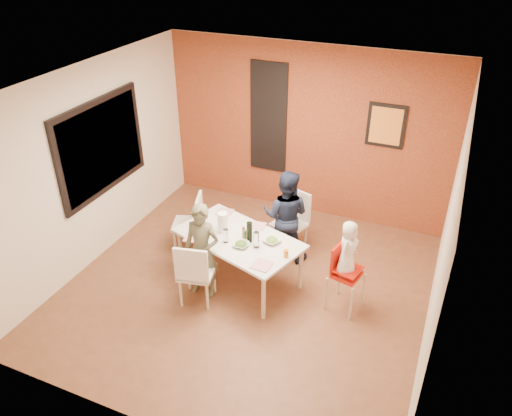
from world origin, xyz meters
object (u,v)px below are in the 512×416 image
at_px(chair_left, 193,220).
at_px(toddler, 348,249).
at_px(high_chair, 344,271).
at_px(wine_bottle, 250,232).
at_px(dining_table, 239,241).
at_px(chair_near, 195,271).
at_px(paper_towel_roll, 223,223).
at_px(chair_far, 293,218).
at_px(child_near, 202,251).
at_px(child_far, 286,216).

xyz_separation_m(chair_left, toddler, (2.31, -0.38, 0.39)).
distance_m(high_chair, wine_bottle, 1.26).
height_order(dining_table, chair_near, chair_near).
xyz_separation_m(dining_table, high_chair, (1.39, 0.02, -0.08)).
distance_m(chair_near, paper_towel_roll, 0.76).
height_order(chair_near, toddler, toddler).
xyz_separation_m(chair_far, child_near, (-0.71, -1.38, 0.13)).
xyz_separation_m(chair_near, toddler, (1.70, 0.67, 0.37)).
height_order(dining_table, paper_towel_roll, paper_towel_roll).
height_order(chair_far, high_chair, chair_far).
xyz_separation_m(high_chair, toddler, (0.02, -0.01, 0.35)).
bearing_deg(paper_towel_roll, child_far, 48.54).
distance_m(chair_near, chair_left, 1.21).
relative_size(wine_bottle, paper_towel_roll, 0.97).
distance_m(dining_table, paper_towel_roll, 0.32).
xyz_separation_m(toddler, wine_bottle, (-1.24, -0.04, -0.07)).
bearing_deg(chair_near, dining_table, -126.16).
height_order(toddler, paper_towel_roll, toddler).
xyz_separation_m(dining_table, chair_far, (0.40, 0.96, -0.10)).
distance_m(dining_table, high_chair, 1.39).
relative_size(dining_table, chair_left, 2.06).
bearing_deg(chair_near, chair_left, -71.65).
xyz_separation_m(toddler, paper_towel_roll, (-1.65, 0.02, -0.06)).
bearing_deg(chair_near, chair_far, -125.35).
bearing_deg(high_chair, chair_far, 58.98).
relative_size(chair_far, high_chair, 1.04).
relative_size(dining_table, wine_bottle, 6.44).
relative_size(child_near, wine_bottle, 4.60).
relative_size(chair_near, chair_far, 0.98).
bearing_deg(dining_table, child_far, 62.71).
distance_m(chair_far, paper_towel_roll, 1.17).
distance_m(chair_near, child_far, 1.55).
distance_m(chair_near, high_chair, 1.81).
xyz_separation_m(dining_table, wine_bottle, (0.16, -0.03, 0.20)).
relative_size(high_chair, child_near, 0.68).
height_order(chair_far, toddler, toddler).
relative_size(chair_far, paper_towel_roll, 3.17).
height_order(child_near, paper_towel_roll, child_near).
distance_m(wine_bottle, paper_towel_roll, 0.41).
xyz_separation_m(dining_table, chair_near, (-0.29, -0.66, -0.11)).
xyz_separation_m(chair_near, child_near, (-0.02, 0.24, 0.14)).
bearing_deg(high_chair, paper_towel_roll, 102.42).
bearing_deg(paper_towel_roll, toddler, -0.78).
bearing_deg(wine_bottle, child_far, 74.33).
height_order(chair_near, chair_far, chair_far).
height_order(high_chair, child_near, child_near).
relative_size(child_far, wine_bottle, 4.82).
height_order(chair_near, paper_towel_roll, paper_towel_roll).
xyz_separation_m(chair_far, paper_towel_roll, (-0.64, -0.93, 0.30)).
relative_size(high_chair, child_far, 0.65).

